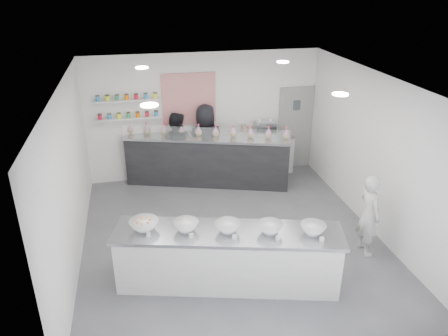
{
  "coord_description": "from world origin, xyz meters",
  "views": [
    {
      "loc": [
        -1.6,
        -6.84,
        4.63
      ],
      "look_at": [
        -0.07,
        0.4,
        1.3
      ],
      "focal_mm": 35.0,
      "sensor_mm": 36.0,
      "label": 1
    }
  ],
  "objects_px": {
    "staff_right": "(206,143)",
    "prep_counter": "(228,258)",
    "espresso_machine": "(265,130)",
    "espresso_ledge": "(268,155)",
    "staff_left": "(176,148)",
    "back_bar": "(208,160)",
    "woman_prep": "(369,215)"
  },
  "relations": [
    {
      "from": "back_bar",
      "to": "woman_prep",
      "type": "relative_size",
      "value": 2.53
    },
    {
      "from": "prep_counter",
      "to": "woman_prep",
      "type": "distance_m",
      "value": 2.64
    },
    {
      "from": "prep_counter",
      "to": "staff_right",
      "type": "distance_m",
      "value": 4.01
    },
    {
      "from": "prep_counter",
      "to": "espresso_machine",
      "type": "xyz_separation_m",
      "value": [
        1.8,
        4.02,
        0.64
      ]
    },
    {
      "from": "back_bar",
      "to": "espresso_ledge",
      "type": "bearing_deg",
      "value": 28.57
    },
    {
      "from": "back_bar",
      "to": "staff_right",
      "type": "bearing_deg",
      "value": 105.38
    },
    {
      "from": "espresso_ledge",
      "to": "staff_left",
      "type": "bearing_deg",
      "value": -178.69
    },
    {
      "from": "woman_prep",
      "to": "prep_counter",
      "type": "bearing_deg",
      "value": 96.5
    },
    {
      "from": "back_bar",
      "to": "espresso_ledge",
      "type": "distance_m",
      "value": 1.6
    },
    {
      "from": "espresso_ledge",
      "to": "staff_right",
      "type": "height_order",
      "value": "staff_right"
    },
    {
      "from": "staff_left",
      "to": "staff_right",
      "type": "relative_size",
      "value": 0.93
    },
    {
      "from": "prep_counter",
      "to": "staff_right",
      "type": "xyz_separation_m",
      "value": [
        0.34,
        3.97,
        0.44
      ]
    },
    {
      "from": "espresso_machine",
      "to": "staff_left",
      "type": "bearing_deg",
      "value": -178.63
    },
    {
      "from": "staff_right",
      "to": "prep_counter",
      "type": "bearing_deg",
      "value": 85.57
    },
    {
      "from": "espresso_ledge",
      "to": "back_bar",
      "type": "bearing_deg",
      "value": -169.12
    },
    {
      "from": "prep_counter",
      "to": "back_bar",
      "type": "distance_m",
      "value": 3.73
    },
    {
      "from": "espresso_ledge",
      "to": "espresso_machine",
      "type": "relative_size",
      "value": 2.51
    },
    {
      "from": "espresso_ledge",
      "to": "woman_prep",
      "type": "xyz_separation_m",
      "value": [
        0.7,
        -3.67,
        0.29
      ]
    },
    {
      "from": "espresso_machine",
      "to": "espresso_ledge",
      "type": "bearing_deg",
      "value": 0.0
    },
    {
      "from": "prep_counter",
      "to": "staff_left",
      "type": "height_order",
      "value": "staff_left"
    },
    {
      "from": "prep_counter",
      "to": "staff_left",
      "type": "distance_m",
      "value": 4.0
    },
    {
      "from": "prep_counter",
      "to": "back_bar",
      "type": "relative_size",
      "value": 0.93
    },
    {
      "from": "prep_counter",
      "to": "staff_right",
      "type": "height_order",
      "value": "staff_right"
    },
    {
      "from": "woman_prep",
      "to": "staff_left",
      "type": "bearing_deg",
      "value": 38.3
    },
    {
      "from": "staff_right",
      "to": "espresso_ledge",
      "type": "bearing_deg",
      "value": -177.6
    },
    {
      "from": "espresso_machine",
      "to": "staff_right",
      "type": "bearing_deg",
      "value": -177.96
    },
    {
      "from": "back_bar",
      "to": "staff_right",
      "type": "height_order",
      "value": "staff_right"
    },
    {
      "from": "staff_left",
      "to": "woman_prep",
      "type": "bearing_deg",
      "value": 152.89
    },
    {
      "from": "espresso_ledge",
      "to": "espresso_machine",
      "type": "xyz_separation_m",
      "value": [
        -0.1,
        0.0,
        0.66
      ]
    },
    {
      "from": "espresso_ledge",
      "to": "staff_right",
      "type": "xyz_separation_m",
      "value": [
        -1.56,
        -0.05,
        0.46
      ]
    },
    {
      "from": "espresso_machine",
      "to": "staff_left",
      "type": "xyz_separation_m",
      "value": [
        -2.17,
        -0.05,
        -0.27
      ]
    },
    {
      "from": "espresso_machine",
      "to": "woman_prep",
      "type": "distance_m",
      "value": 3.78
    }
  ]
}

